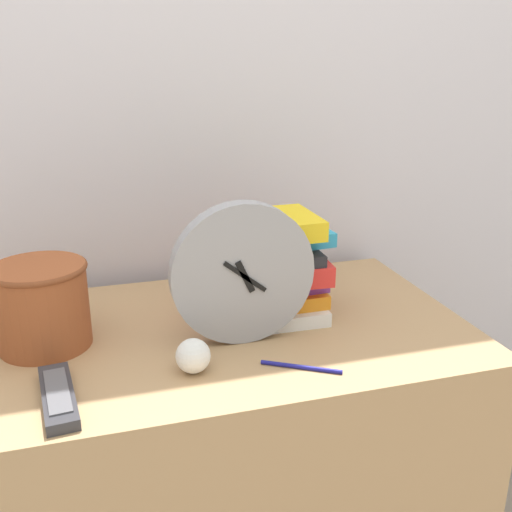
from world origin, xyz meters
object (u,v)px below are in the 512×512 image
book_stack (271,267)px  basket (41,303)px  pen (301,367)px  desk_clock (243,274)px  tv_remote (58,396)px  crumpled_paper_ball (193,356)px

book_stack → basket: size_ratio=1.43×
book_stack → pen: size_ratio=1.99×
desk_clock → tv_remote: (-0.35, -0.13, -0.13)m
tv_remote → crumpled_paper_ball: crumpled_paper_ball is taller
book_stack → pen: book_stack is taller
book_stack → crumpled_paper_ball: size_ratio=4.17×
crumpled_paper_ball → basket: bearing=144.6°
crumpled_paper_ball → pen: 0.20m
tv_remote → crumpled_paper_ball: 0.23m
book_stack → crumpled_paper_ball: book_stack is taller
pen → basket: bearing=152.7°
book_stack → tv_remote: (-0.44, -0.22, -0.10)m
tv_remote → book_stack: bearing=27.1°
tv_remote → basket: bearing=96.8°
tv_remote → crumpled_paper_ball: (0.23, 0.03, 0.02)m
pen → crumpled_paper_ball: bearing=166.1°
desk_clock → basket: bearing=166.7°
pen → tv_remote: bearing=178.3°
desk_clock → book_stack: desk_clock is taller
book_stack → basket: 0.46m
basket → crumpled_paper_ball: bearing=-35.4°
basket → tv_remote: 0.23m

